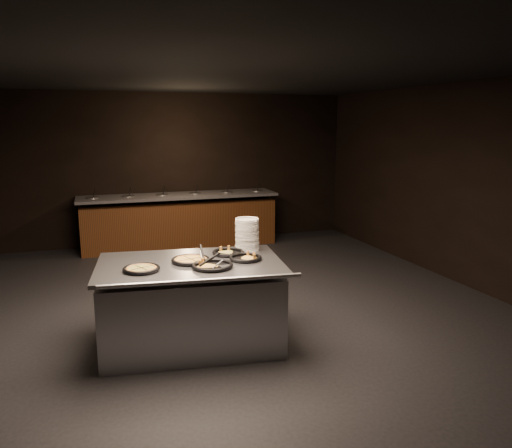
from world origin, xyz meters
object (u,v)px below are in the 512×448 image
at_px(serving_counter, 191,306).
at_px(pan_cheese_whole, 191,260).
at_px(pan_veggie_whole, 141,269).
at_px(plate_stack, 247,234).

distance_m(serving_counter, pan_cheese_whole, 0.49).
bearing_deg(pan_veggie_whole, plate_stack, 21.19).
relative_size(serving_counter, plate_stack, 5.67).
bearing_deg(serving_counter, pan_cheese_whole, 73.63).
height_order(plate_stack, pan_cheese_whole, plate_stack).
bearing_deg(pan_cheese_whole, plate_stack, 23.16).
bearing_deg(plate_stack, serving_counter, -155.50).
height_order(pan_veggie_whole, pan_cheese_whole, same).
distance_m(plate_stack, pan_veggie_whole, 1.32).
height_order(plate_stack, pan_veggie_whole, plate_stack).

